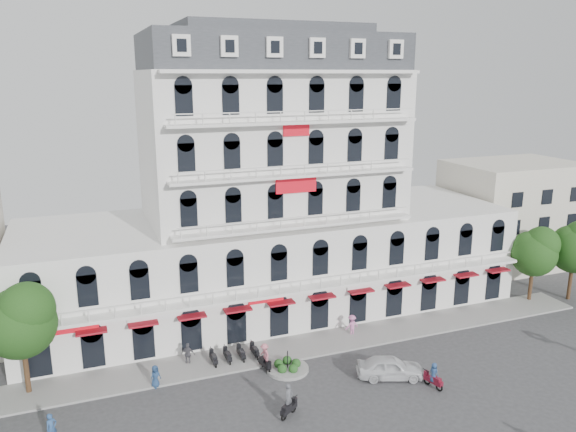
{
  "coord_description": "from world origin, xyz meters",
  "views": [
    {
      "loc": [
        -16.58,
        -29.6,
        21.67
      ],
      "look_at": [
        -1.43,
        10.0,
        10.92
      ],
      "focal_mm": 35.0,
      "sensor_mm": 36.0,
      "label": 1
    }
  ],
  "objects_px": {
    "rider_west": "(289,401)",
    "rider_east": "(434,376)",
    "parked_car": "(390,367)",
    "rider_center": "(265,356)"
  },
  "relations": [
    {
      "from": "rider_east",
      "to": "rider_center",
      "type": "relative_size",
      "value": 0.88
    },
    {
      "from": "parked_car",
      "to": "rider_east",
      "type": "bearing_deg",
      "value": -115.81
    },
    {
      "from": "parked_car",
      "to": "rider_east",
      "type": "height_order",
      "value": "rider_east"
    },
    {
      "from": "rider_west",
      "to": "rider_east",
      "type": "bearing_deg",
      "value": -36.82
    },
    {
      "from": "rider_west",
      "to": "rider_center",
      "type": "height_order",
      "value": "rider_west"
    },
    {
      "from": "rider_west",
      "to": "rider_center",
      "type": "bearing_deg",
      "value": 51.76
    },
    {
      "from": "rider_center",
      "to": "rider_east",
      "type": "bearing_deg",
      "value": 48.46
    },
    {
      "from": "parked_car",
      "to": "rider_center",
      "type": "height_order",
      "value": "rider_center"
    },
    {
      "from": "parked_car",
      "to": "rider_center",
      "type": "bearing_deg",
      "value": 83.49
    },
    {
      "from": "rider_west",
      "to": "rider_east",
      "type": "height_order",
      "value": "rider_west"
    }
  ]
}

